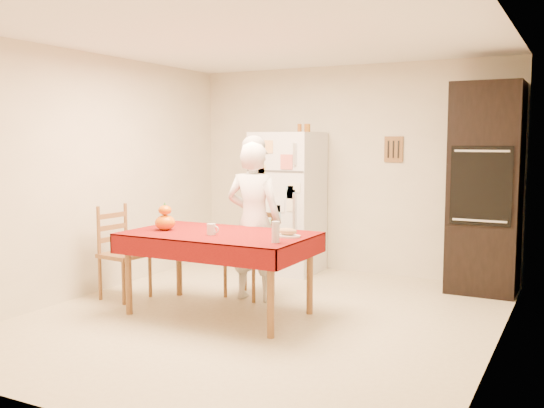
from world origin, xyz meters
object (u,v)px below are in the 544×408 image
Objects in this scene: chair_far at (253,247)px; bread_plate at (287,236)px; chair_left at (120,249)px; seated_woman at (254,221)px; oven_cabinet at (485,189)px; dining_table at (219,240)px; refrigerator at (288,203)px; wine_glass at (276,232)px; pumpkin_lower at (165,223)px; coffee_mug at (211,229)px.

bread_plate is at bearing -36.00° from chair_far.
seated_woman is at bearing -59.40° from chair_left.
seated_woman reaches higher than chair_far.
bread_plate is at bearing -125.13° from oven_cabinet.
oven_cabinet is 1.29× the size of dining_table.
wine_glass is at bearing -66.44° from refrigerator.
oven_cabinet is 2.39m from bread_plate.
oven_cabinet reaches higher than pumpkin_lower.
refrigerator is at bearing -20.63° from chair_left.
coffee_mug is at bearing -87.05° from dining_table.
refrigerator is at bearing 82.04° from pumpkin_lower.
coffee_mug is at bearing -162.72° from bread_plate.
chair_far is at bearing 60.62° from pumpkin_lower.
chair_left is (-0.96, -1.92, -0.34)m from refrigerator.
refrigerator is 1.27m from chair_far.
coffee_mug is at bearing -133.34° from oven_cabinet.
pumpkin_lower is 1.25m from wine_glass.
oven_cabinet is 9.17× the size of bread_plate.
pumpkin_lower is at bearing -172.37° from bread_plate.
refrigerator is at bearing -83.31° from seated_woman.
chair_far is (0.19, -1.21, -0.34)m from refrigerator.
pumpkin_lower is 1.09× the size of wine_glass.
chair_left is 4.96× the size of pumpkin_lower.
bread_plate is at bearing 7.63° from pumpkin_lower.
bread_plate is at bearing -64.12° from refrigerator.
pumpkin_lower reaches higher than dining_table.
refrigerator reaches higher than pumpkin_lower.
chair_far is 1.29m from wine_glass.
pumpkin_lower is at bearing -170.28° from dining_table.
bread_plate reaches higher than dining_table.
chair_far reaches higher than coffee_mug.
seated_woman is (1.24, 0.57, 0.29)m from chair_left.
wine_glass reaches higher than dining_table.
bread_plate is (1.20, 0.16, -0.06)m from pumpkin_lower.
bread_plate is at bearing 5.91° from dining_table.
wine_glass is at bearing -6.40° from pumpkin_lower.
wine_glass is (0.68, -0.84, 0.05)m from seated_woman.
refrigerator is 1.98m from dining_table.
seated_woman reaches higher than dining_table.
wine_glass is at bearing -7.83° from coffee_mug.
bread_plate is (0.67, 0.07, 0.08)m from dining_table.
refrigerator reaches higher than seated_woman.
oven_cabinet is at bearing 44.68° from dining_table.
pumpkin_lower is (-0.54, -0.09, 0.14)m from dining_table.
dining_table is at bearing 82.28° from seated_woman.
coffee_mug is at bearing 172.17° from wine_glass.
oven_cabinet is at bearing 39.27° from pumpkin_lower.
refrigerator is at bearing 113.56° from wine_glass.
coffee_mug is (0.26, -2.09, -0.04)m from refrigerator.
oven_cabinet is 11.49× the size of pumpkin_lower.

